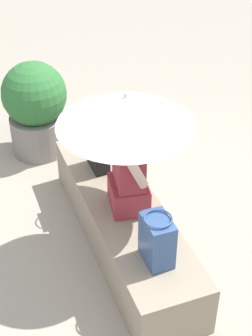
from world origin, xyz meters
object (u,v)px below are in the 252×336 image
object	(u,v)px
handbag_black	(98,150)
planter_near	(36,107)
tote_bag_canvas	(157,240)
parasol	(126,111)
person_seated	(129,165)

from	to	relation	value
handbag_black	planter_near	size ratio (longest dim) A/B	0.38
tote_bag_canvas	planter_near	world-z (taller)	planter_near
parasol	planter_near	size ratio (longest dim) A/B	1.02
person_seated	tote_bag_canvas	world-z (taller)	person_seated
planter_near	tote_bag_canvas	bearing A→B (deg)	-171.70
parasol	handbag_black	bearing A→B (deg)	3.31
parasol	handbag_black	xyz separation A→B (m)	(0.58, 0.03, -0.67)
tote_bag_canvas	planter_near	size ratio (longest dim) A/B	0.39
person_seated	planter_near	size ratio (longest dim) A/B	0.92
tote_bag_canvas	planter_near	distance (m)	2.31
person_seated	handbag_black	world-z (taller)	person_seated
parasol	tote_bag_canvas	world-z (taller)	parasol
parasol	planter_near	xyz separation A→B (m)	(1.68, 0.33, -0.77)
person_seated	parasol	world-z (taller)	parasol
parasol	person_seated	bearing A→B (deg)	-67.71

